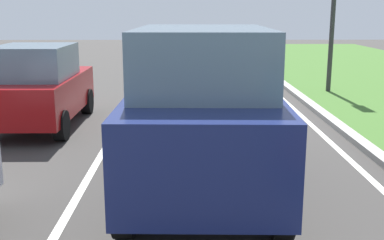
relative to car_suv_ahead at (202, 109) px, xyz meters
The scene contains 6 objects.
ground_plane 4.57m from the car_suv_ahead, 103.44° to the left, with size 60.00×60.00×0.00m, color #383533.
lane_line_center 4.77m from the car_suv_ahead, 111.90° to the left, with size 0.12×32.00×0.01m, color silver.
lane_line_right_edge 5.14m from the car_suv_ahead, 59.07° to the left, with size 0.12×32.00×0.01m, color silver.
curb_right 5.40m from the car_suv_ahead, 54.41° to the left, with size 0.24×48.00×0.12m, color #9E9B93.
car_suv_ahead is the anchor object (origin of this frame).
car_hatchback_far 5.13m from the car_suv_ahead, 131.84° to the left, with size 1.73×3.70×1.78m.
Camera 1 is at (0.79, 3.22, 2.52)m, focal length 44.82 mm.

